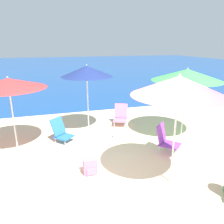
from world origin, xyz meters
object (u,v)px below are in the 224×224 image
(beach_chair_blue, at_px, (61,131))
(backpack_pink, at_px, (90,166))
(beach_umbrella_green, at_px, (187,75))
(beach_umbrella_pink, at_px, (179,86))
(beach_chair_pink, at_px, (121,115))
(water_bottle, at_px, (113,140))
(beach_umbrella_red, at_px, (8,83))
(beach_umbrella_navy, at_px, (87,71))
(beach_chair_purple, at_px, (166,139))

(beach_chair_blue, bearing_deg, backpack_pink, -118.68)
(beach_umbrella_green, xyz_separation_m, beach_chair_blue, (-3.68, 0.65, -1.60))
(beach_umbrella_pink, relative_size, backpack_pink, 6.37)
(beach_chair_pink, xyz_separation_m, water_bottle, (-0.72, -1.39, -0.26))
(backpack_pink, bearing_deg, beach_umbrella_red, 133.41)
(water_bottle, bearing_deg, beach_chair_pink, 62.64)
(beach_umbrella_navy, bearing_deg, water_bottle, -68.35)
(beach_umbrella_red, xyz_separation_m, beach_chair_blue, (1.22, 0.12, -1.51))
(beach_umbrella_navy, relative_size, beach_chair_blue, 3.05)
(beach_umbrella_green, relative_size, beach_chair_purple, 2.73)
(beach_chair_pink, relative_size, backpack_pink, 2.06)
(beach_umbrella_green, distance_m, beach_chair_pink, 2.64)
(beach_chair_blue, distance_m, beach_chair_purple, 3.02)
(beach_umbrella_red, bearing_deg, beach_chair_blue, 5.82)
(beach_chair_purple, height_order, backpack_pink, beach_chair_purple)
(beach_chair_blue, bearing_deg, beach_umbrella_navy, -9.30)
(beach_umbrella_navy, bearing_deg, beach_umbrella_red, -160.77)
(beach_chair_blue, xyz_separation_m, backpack_pink, (0.49, -1.94, -0.13))
(beach_chair_pink, distance_m, backpack_pink, 3.21)
(beach_umbrella_pink, height_order, beach_umbrella_red, beach_umbrella_pink)
(beach_umbrella_green, bearing_deg, beach_chair_purple, -140.84)
(beach_umbrella_pink, height_order, backpack_pink, beach_umbrella_pink)
(beach_chair_blue, bearing_deg, beach_umbrella_red, 142.84)
(beach_chair_blue, height_order, backpack_pink, beach_chair_blue)
(beach_umbrella_navy, relative_size, beach_chair_purple, 2.79)
(beach_umbrella_navy, distance_m, beach_umbrella_red, 2.30)
(beach_umbrella_green, bearing_deg, beach_umbrella_pink, -128.17)
(beach_umbrella_navy, bearing_deg, backpack_pink, -100.01)
(beach_umbrella_pink, xyz_separation_m, beach_chair_pink, (0.08, 3.52, -1.70))
(beach_chair_pink, bearing_deg, beach_chair_purple, -55.05)
(beach_chair_purple, bearing_deg, beach_chair_blue, 108.30)
(beach_umbrella_navy, height_order, beach_umbrella_green, beach_umbrella_navy)
(beach_umbrella_navy, bearing_deg, beach_umbrella_green, -25.10)
(beach_umbrella_pink, height_order, beach_chair_purple, beach_umbrella_pink)
(beach_chair_purple, xyz_separation_m, backpack_pink, (-2.10, -0.40, -0.21))
(beach_umbrella_green, bearing_deg, beach_umbrella_navy, 154.90)
(beach_umbrella_navy, bearing_deg, beach_umbrella_pink, -71.59)
(backpack_pink, xyz_separation_m, water_bottle, (0.93, 1.36, -0.09))
(beach_chair_pink, bearing_deg, beach_umbrella_red, -140.42)
(water_bottle, bearing_deg, beach_umbrella_red, 170.29)
(beach_umbrella_red, distance_m, beach_chair_blue, 1.95)
(beach_umbrella_pink, relative_size, beach_chair_blue, 3.19)
(beach_umbrella_pink, xyz_separation_m, beach_chair_blue, (-2.06, 2.71, -1.74))
(beach_umbrella_green, bearing_deg, beach_umbrella_red, 173.87)
(water_bottle, bearing_deg, beach_umbrella_navy, 111.65)
(beach_umbrella_navy, height_order, beach_chair_pink, beach_umbrella_navy)
(beach_umbrella_red, xyz_separation_m, beach_chair_pink, (3.36, 0.94, -1.47))
(backpack_pink, bearing_deg, beach_chair_blue, 104.31)
(beach_chair_pink, height_order, beach_chair_blue, beach_chair_pink)
(beach_umbrella_red, bearing_deg, backpack_pink, -46.59)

